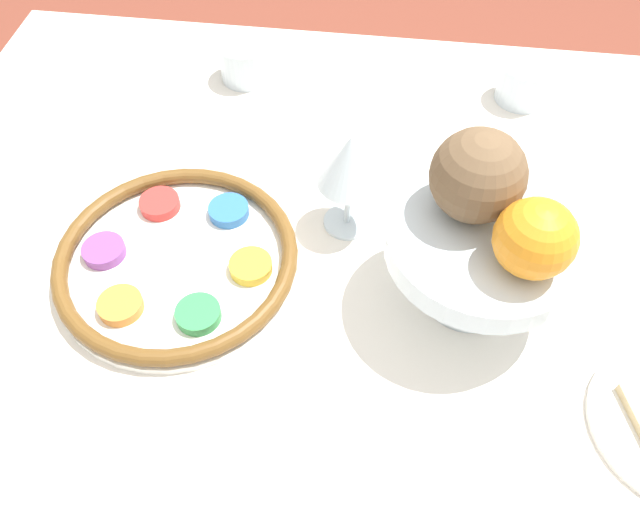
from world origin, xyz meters
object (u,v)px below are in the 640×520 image
Objects in this scene: wine_glass at (350,163)px; seder_plate at (178,256)px; fruit_stand at (482,246)px; coconut at (478,176)px; cup_near at (524,82)px; orange_fruit at (535,239)px; cup_mid at (245,61)px.

seder_plate is at bearing -154.82° from wine_glass.
seder_plate is 0.24m from wine_glass.
coconut is at bearing 120.74° from fruit_stand.
wine_glass is at bearing -129.68° from cup_near.
coconut reaches higher than cup_near.
seder_plate is 3.68× the size of orange_fruit.
cup_mid reaches higher than seder_plate.
fruit_stand reaches higher than seder_plate.
seder_plate is 0.59m from cup_near.
coconut is at bearing 4.72° from seder_plate.
wine_glass is 0.39m from cup_near.
fruit_stand reaches higher than cup_near.
coconut is at bearing -26.08° from wine_glass.
seder_plate is 3.78× the size of cup_mid.
coconut reaches higher than cup_mid.
cup_near is (0.11, 0.36, -0.14)m from coconut.
orange_fruit is 0.81× the size of coconut.
cup_mid is (-0.33, 0.36, -0.14)m from coconut.
seder_plate is at bearing 174.02° from orange_fruit.
orange_fruit is 0.45m from cup_near.
wine_glass is at bearing 153.92° from coconut.
fruit_stand is 0.08m from coconut.
orange_fruit is 0.59m from cup_mid.
cup_near is 0.44m from cup_mid.
seder_plate is at bearing 179.46° from fruit_stand.
wine_glass is 0.18m from fruit_stand.
fruit_stand is 0.41m from cup_near.
wine_glass is 0.70× the size of fruit_stand.
seder_plate is 0.38m from cup_mid.
orange_fruit is at bearing -5.98° from seder_plate.
cup_near is at bearing 73.51° from coconut.
cup_mid is at bearing 89.00° from seder_plate.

